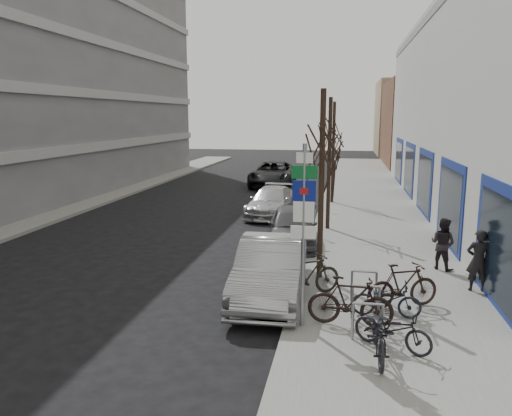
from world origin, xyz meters
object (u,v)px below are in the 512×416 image
at_px(bike_far_curb, 393,325).
at_px(parked_car_mid, 293,226).
at_px(bike_mid_curb, 387,297).
at_px(bike_near_left, 379,330).
at_px(pedestrian_far, 443,243).
at_px(meter_mid, 315,217).
at_px(lane_car, 273,174).
at_px(meter_front, 303,255).
at_px(bike_mid_inner, 308,275).
at_px(meter_back, 322,195).
at_px(parked_car_front, 271,269).
at_px(parked_car_back, 272,202).
at_px(bike_rack, 366,298).
at_px(pedestrian_near, 478,260).
at_px(tree_far, 334,128).
at_px(highway_sign_pole, 304,225).
at_px(tree_mid, 330,132).
at_px(bike_far_inner, 403,285).
at_px(tree_near, 322,140).
at_px(bike_near_right, 350,301).

height_order(bike_far_curb, parked_car_mid, parked_car_mid).
bearing_deg(bike_mid_curb, bike_near_left, 173.35).
bearing_deg(pedestrian_far, meter_mid, -3.12).
relative_size(parked_car_mid, lane_car, 0.73).
height_order(meter_front, bike_mid_inner, meter_front).
xyz_separation_m(meter_back, parked_car_front, (-0.75, -12.02, -0.13)).
relative_size(bike_mid_inner, parked_car_back, 0.40).
bearing_deg(bike_rack, parked_car_front, 150.17).
relative_size(bike_rack, pedestrian_near, 1.34).
relative_size(tree_far, meter_back, 4.33).
relative_size(bike_mid_curb, parked_car_mid, 0.36).
bearing_deg(highway_sign_pole, bike_mid_curb, 24.54).
height_order(tree_mid, parked_car_front, tree_mid).
distance_m(highway_sign_pole, bike_far_curb, 2.73).
height_order(bike_near_left, bike_mid_inner, bike_mid_inner).
height_order(meter_mid, bike_far_inner, meter_mid).
height_order(tree_far, parked_car_front, tree_far).
bearing_deg(lane_car, highway_sign_pole, -80.05).
bearing_deg(tree_near, bike_far_inner, -43.61).
height_order(bike_far_inner, parked_car_front, parked_car_front).
bearing_deg(lane_car, tree_mid, -72.20).
xyz_separation_m(meter_mid, pedestrian_near, (4.65, -5.42, 0.07)).
bearing_deg(meter_front, bike_near_right, -65.20).
bearing_deg(parked_car_mid, bike_far_inner, -66.72).
distance_m(meter_mid, bike_far_curb, 9.54).
relative_size(meter_front, parked_car_mid, 0.29).
distance_m(highway_sign_pole, tree_near, 3.88).
bearing_deg(bike_mid_inner, bike_far_inner, -134.43).
xyz_separation_m(tree_far, bike_far_inner, (2.11, -15.01, -3.38)).
bearing_deg(bike_far_inner, lane_car, -7.35).
distance_m(tree_near, pedestrian_near, 5.24).
distance_m(bike_rack, bike_far_curb, 1.48).
xyz_separation_m(bike_near_left, pedestrian_far, (2.25, 6.15, 0.25)).
height_order(highway_sign_pole, lane_car, highway_sign_pole).
bearing_deg(pedestrian_far, parked_car_back, -13.41).
height_order(bike_near_right, bike_far_inner, bike_near_right).
distance_m(meter_back, parked_car_front, 12.05).
relative_size(bike_far_inner, pedestrian_near, 1.12).
bearing_deg(parked_car_front, bike_mid_inner, -6.19).
xyz_separation_m(parked_car_mid, lane_car, (-3.01, 15.80, 0.09)).
height_order(bike_rack, parked_car_mid, parked_car_mid).
distance_m(meter_front, parked_car_mid, 4.51).
xyz_separation_m(highway_sign_pole, bike_far_curb, (1.88, -0.79, -1.81)).
distance_m(meter_front, bike_mid_curb, 3.04).
bearing_deg(bike_far_curb, lane_car, 40.90).
distance_m(bike_mid_curb, lane_car, 23.16).
xyz_separation_m(tree_mid, bike_mid_inner, (-0.20, -8.10, -3.38)).
relative_size(bike_far_curb, pedestrian_near, 0.97).
relative_size(tree_near, pedestrian_far, 3.40).
bearing_deg(parked_car_back, bike_mid_curb, -65.80).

